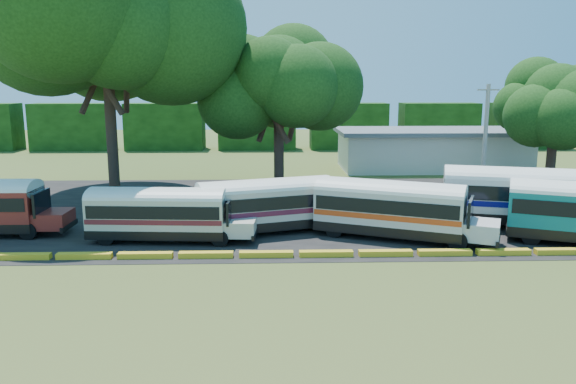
{
  "coord_description": "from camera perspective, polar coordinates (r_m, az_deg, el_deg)",
  "views": [
    {
      "loc": [
        1.76,
        -25.92,
        8.55
      ],
      "look_at": [
        2.74,
        6.0,
        2.35
      ],
      "focal_mm": 35.0,
      "sensor_mm": 36.0,
      "label": 1
    }
  ],
  "objects": [
    {
      "name": "ground",
      "position": [
        27.35,
        -5.41,
        -7.28
      ],
      "size": [
        160.0,
        160.0,
        0.0
      ],
      "primitive_type": "plane",
      "color": "#35551C",
      "rests_on": "ground"
    },
    {
      "name": "asphalt_strip",
      "position": [
        38.88,
        -2.84,
        -1.71
      ],
      "size": [
        64.0,
        24.0,
        0.02
      ],
      "primitive_type": "cube",
      "color": "black",
      "rests_on": "ground"
    },
    {
      "name": "curb",
      "position": [
        28.25,
        -5.29,
        -6.35
      ],
      "size": [
        53.7,
        0.45,
        0.3
      ],
      "color": "gold",
      "rests_on": "ground"
    },
    {
      "name": "terminal_building",
      "position": [
        58.59,
        14.38,
        4.27
      ],
      "size": [
        19.0,
        9.0,
        4.0
      ],
      "color": "beige",
      "rests_on": "ground"
    },
    {
      "name": "treeline_backdrop",
      "position": [
        74.15,
        -3.15,
        6.69
      ],
      "size": [
        130.0,
        4.0,
        6.0
      ],
      "color": "black",
      "rests_on": "ground"
    },
    {
      "name": "bus_cream_west",
      "position": [
        31.34,
        -12.72,
        -1.92
      ],
      "size": [
        9.25,
        2.91,
        2.99
      ],
      "rotation": [
        0.0,
        0.0,
        -0.07
      ],
      "color": "black",
      "rests_on": "ground"
    },
    {
      "name": "bus_cream_east",
      "position": [
        32.41,
        -1.89,
        -1.05
      ],
      "size": [
        9.88,
        5.23,
        3.16
      ],
      "rotation": [
        0.0,
        0.0,
        0.32
      ],
      "color": "black",
      "rests_on": "ground"
    },
    {
      "name": "bus_white_red",
      "position": [
        31.64,
        10.64,
        -1.43
      ],
      "size": [
        10.08,
        6.23,
        3.27
      ],
      "rotation": [
        0.0,
        0.0,
        -0.42
      ],
      "color": "black",
      "rests_on": "ground"
    },
    {
      "name": "bus_white_blue",
      "position": [
        36.27,
        23.03,
        -0.2
      ],
      "size": [
        11.41,
        5.67,
        3.65
      ],
      "rotation": [
        0.0,
        0.0,
        -0.28
      ],
      "color": "black",
      "rests_on": "ground"
    },
    {
      "name": "tree_west",
      "position": [
        43.72,
        -18.2,
        17.66
      ],
      "size": [
        15.06,
        15.06,
        19.57
      ],
      "color": "#322019",
      "rests_on": "ground"
    },
    {
      "name": "tree_center",
      "position": [
        44.91,
        -0.96,
        11.4
      ],
      "size": [
        9.09,
        9.09,
        12.26
      ],
      "color": "#322019",
      "rests_on": "ground"
    },
    {
      "name": "tree_east",
      "position": [
        52.57,
        25.62,
        8.59
      ],
      "size": [
        7.68,
        7.68,
        10.2
      ],
      "color": "#322019",
      "rests_on": "ground"
    },
    {
      "name": "utility_pole",
      "position": [
        43.56,
        19.37,
        4.87
      ],
      "size": [
        1.6,
        0.3,
        8.51
      ],
      "color": "gray",
      "rests_on": "ground"
    }
  ]
}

